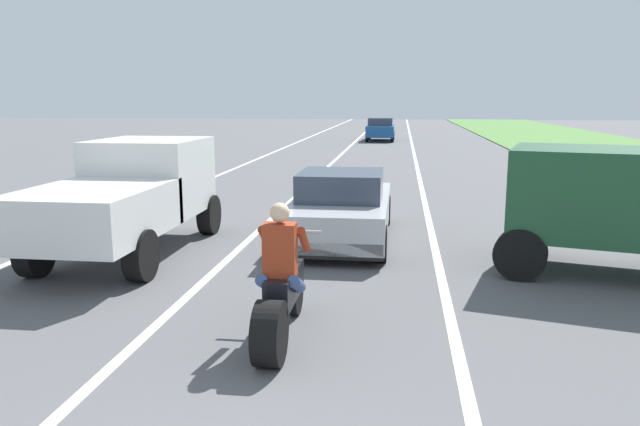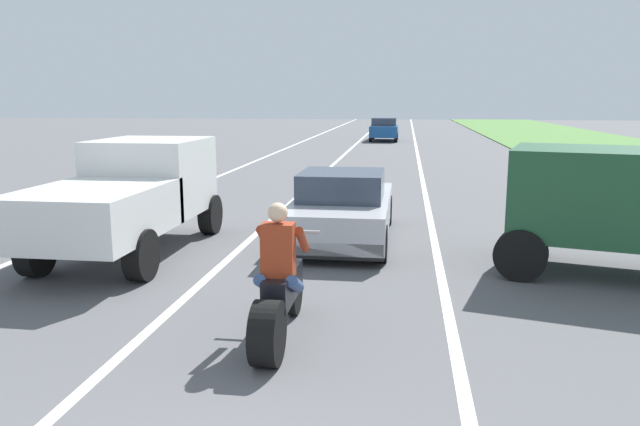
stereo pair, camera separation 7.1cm
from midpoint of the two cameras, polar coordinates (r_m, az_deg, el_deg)
name	(u,v)px [view 2 (the right image)]	position (r m, az deg, el deg)	size (l,w,h in m)	color
lane_stripe_left_solid	(229,172)	(23.42, -8.39, 3.81)	(0.14, 120.00, 0.01)	white
lane_stripe_right_solid	(422,175)	(22.50, 9.54, 3.50)	(0.14, 120.00, 0.01)	white
lane_stripe_centre_dashed	(323,173)	(22.68, 0.40, 3.71)	(0.14, 120.00, 0.01)	white
motorcycle_with_rider	(279,293)	(6.93, -3.57, -7.43)	(0.70, 2.21, 1.62)	black
sports_car_silver	(343,209)	(11.91, 2.28, 0.42)	(1.84, 4.30, 1.37)	#B7B7BC
pickup_truck_left_lane_white	(131,192)	(11.34, -17.03, 1.89)	(2.02, 4.80, 1.98)	silver
distant_car_far_ahead	(384,129)	(40.59, 6.05, 7.80)	(1.80, 4.00, 1.50)	#194C8C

